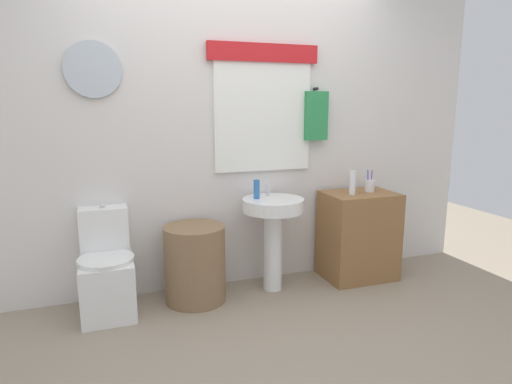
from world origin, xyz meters
TOP-DOWN VIEW (x-y plane):
  - ground_plane at (0.00, 0.00)m, footprint 8.00×8.00m
  - back_wall at (0.00, 1.15)m, footprint 4.40×0.18m
  - toilet at (-1.02, 0.88)m, footprint 0.38×0.51m
  - laundry_hamper at (-0.39, 0.85)m, footprint 0.46×0.46m
  - pedestal_sink at (0.24, 0.85)m, footprint 0.48×0.48m
  - faucet at (0.24, 0.97)m, footprint 0.03×0.03m
  - wooden_cabinet at (1.03, 0.85)m, footprint 0.59×0.44m
  - soap_bottle at (0.12, 0.90)m, footprint 0.05×0.05m
  - lotion_bottle at (0.92, 0.81)m, footprint 0.05×0.05m
  - toothbrush_cup at (1.13, 0.87)m, footprint 0.08×0.08m

SIDE VIEW (x-z plane):
  - ground_plane at x=0.00m, z-range 0.00..0.00m
  - toilet at x=-1.02m, z-range -0.09..0.67m
  - laundry_hamper at x=-0.39m, z-range 0.00..0.58m
  - wooden_cabinet at x=1.03m, z-range 0.00..0.74m
  - pedestal_sink at x=0.24m, z-range 0.18..0.93m
  - toothbrush_cup at x=1.13m, z-range 0.70..0.89m
  - faucet at x=0.24m, z-range 0.75..0.85m
  - soap_bottle at x=0.12m, z-range 0.75..0.90m
  - lotion_bottle at x=0.92m, z-range 0.74..0.94m
  - back_wall at x=0.00m, z-range 0.01..2.61m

